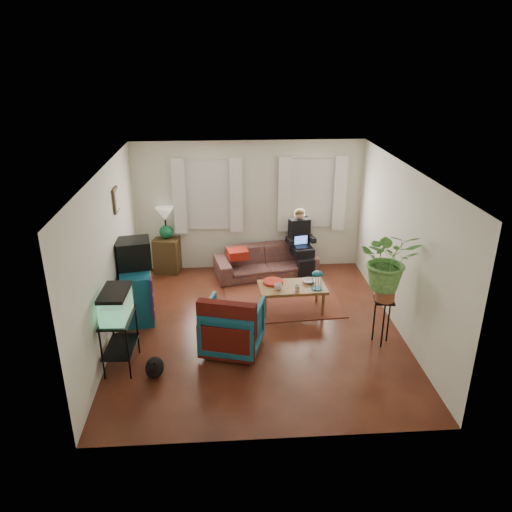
{
  "coord_description": "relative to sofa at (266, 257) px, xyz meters",
  "views": [
    {
      "loc": [
        -0.51,
        -7.01,
        4.19
      ],
      "look_at": [
        0.0,
        0.4,
        1.1
      ],
      "focal_mm": 35.0,
      "sensor_mm": 36.0,
      "label": 1
    }
  ],
  "objects": [
    {
      "name": "area_rug",
      "position": [
        0.2,
        -1.1,
        -0.38
      ],
      "size": [
        2.11,
        1.74,
        0.01
      ],
      "primitive_type": "cube",
      "rotation": [
        0.0,
        0.0,
        0.07
      ],
      "color": "brown",
      "rests_on": "floor"
    },
    {
      "name": "aquarium_stand",
      "position": [
        -2.31,
        -2.95,
        0.01
      ],
      "size": [
        0.42,
        0.72,
        0.79
      ],
      "primitive_type": "cube",
      "rotation": [
        0.0,
        0.0,
        -0.04
      ],
      "color": "black",
      "rests_on": "floor"
    },
    {
      "name": "curtains_right",
      "position": [
        0.94,
        0.35,
        1.16
      ],
      "size": [
        1.36,
        0.06,
        1.5
      ],
      "primitive_type": "cube",
      "color": "white",
      "rests_on": "wall_back"
    },
    {
      "name": "crt_tv",
      "position": [
        -2.3,
        -1.4,
        0.71
      ],
      "size": [
        0.61,
        0.57,
        0.46
      ],
      "primitive_type": "cube",
      "rotation": [
        0.0,
        0.0,
        0.18
      ],
      "color": "black",
      "rests_on": "dresser"
    },
    {
      "name": "floor",
      "position": [
        -0.31,
        -2.05,
        -0.39
      ],
      "size": [
        4.5,
        5.0,
        0.01
      ],
      "primitive_type": "cube",
      "color": "#4F2B14",
      "rests_on": "ground"
    },
    {
      "name": "snack_tray",
      "position": [
        0.0,
        -1.36,
        0.1
      ],
      "size": [
        0.36,
        0.36,
        0.04
      ],
      "primitive_type": "cylinder",
      "rotation": [
        0.0,
        0.0,
        0.04
      ],
      "color": "#B21414",
      "rests_on": "coffee_table"
    },
    {
      "name": "potted_plant",
      "position": [
        1.54,
        -2.62,
        0.86
      ],
      "size": [
        0.95,
        0.86,
        0.93
      ],
      "primitive_type": "imported",
      "rotation": [
        0.0,
        0.0,
        -0.17
      ],
      "color": "#599947",
      "rests_on": "plant_stand"
    },
    {
      "name": "ceiling",
      "position": [
        -0.31,
        -2.05,
        2.21
      ],
      "size": [
        4.5,
        5.0,
        0.01
      ],
      "primitive_type": "cube",
      "color": "white",
      "rests_on": "wall_back"
    },
    {
      "name": "cup_b",
      "position": [
        0.38,
        -1.68,
        0.13
      ],
      "size": [
        0.11,
        0.11,
        0.1
      ],
      "primitive_type": "imported",
      "rotation": [
        0.0,
        0.0,
        0.04
      ],
      "color": "beige",
      "rests_on": "coffee_table"
    },
    {
      "name": "serape_throw",
      "position": [
        -0.82,
        -2.95,
        0.21
      ],
      "size": [
        0.87,
        0.42,
        0.69
      ],
      "primitive_type": "cube",
      "rotation": [
        0.0,
        0.0,
        -0.28
      ],
      "color": "#9E0A0A",
      "rests_on": "armchair"
    },
    {
      "name": "wall_back",
      "position": [
        -0.31,
        0.45,
        0.91
      ],
      "size": [
        4.5,
        0.01,
        2.6
      ],
      "primitive_type": "cube",
      "color": "silver",
      "rests_on": "floor"
    },
    {
      "name": "wall_front",
      "position": [
        -0.31,
        -4.55,
        0.91
      ],
      "size": [
        4.5,
        0.01,
        2.6
      ],
      "primitive_type": "cube",
      "color": "silver",
      "rests_on": "floor"
    },
    {
      "name": "seated_person",
      "position": [
        0.7,
        0.13,
        0.2
      ],
      "size": [
        0.6,
        0.69,
        1.18
      ],
      "primitive_type": null,
      "rotation": [
        0.0,
        0.0,
        0.19
      ],
      "color": "black",
      "rests_on": "sofa"
    },
    {
      "name": "wall_right",
      "position": [
        1.94,
        -2.05,
        0.91
      ],
      "size": [
        0.01,
        5.0,
        2.6
      ],
      "primitive_type": "cube",
      "color": "silver",
      "rests_on": "floor"
    },
    {
      "name": "cup_a",
      "position": [
        0.06,
        -1.61,
        0.13
      ],
      "size": [
        0.13,
        0.13,
        0.1
      ],
      "primitive_type": "imported",
      "rotation": [
        0.0,
        0.0,
        0.04
      ],
      "color": "white",
      "rests_on": "coffee_table"
    },
    {
      "name": "dresser",
      "position": [
        -2.3,
        -1.5,
        0.05
      ],
      "size": [
        0.65,
        1.04,
        0.87
      ],
      "primitive_type": "cube",
      "rotation": [
        0.0,
        0.0,
        0.18
      ],
      "color": "#116566",
      "rests_on": "floor"
    },
    {
      "name": "armchair",
      "position": [
        -0.73,
        -2.64,
        0.03
      ],
      "size": [
        1.0,
        0.97,
        0.84
      ],
      "primitive_type": "imported",
      "rotation": [
        0.0,
        0.0,
        2.86
      ],
      "color": "#12546D",
      "rests_on": "floor"
    },
    {
      "name": "birdcage",
      "position": [
        0.71,
        -1.64,
        0.24
      ],
      "size": [
        0.19,
        0.19,
        0.33
      ],
      "primitive_type": null,
      "rotation": [
        0.0,
        0.0,
        0.04
      ],
      "color": "#115B6B",
      "rests_on": "coffee_table"
    },
    {
      "name": "sofa",
      "position": [
        0.0,
        0.0,
        0.0
      ],
      "size": [
        2.09,
        1.14,
        0.78
      ],
      "primitive_type": "imported",
      "rotation": [
        0.0,
        0.0,
        0.19
      ],
      "color": "brown",
      "rests_on": "floor"
    },
    {
      "name": "picture_frame",
      "position": [
        -2.53,
        -1.2,
        1.56
      ],
      "size": [
        0.04,
        0.32,
        0.4
      ],
      "primitive_type": "cube",
      "color": "#3D2616",
      "rests_on": "wall_left"
    },
    {
      "name": "coffee_table",
      "position": [
        0.32,
        -1.5,
        -0.15
      ],
      "size": [
        1.16,
        0.66,
        0.47
      ],
      "primitive_type": "cube",
      "rotation": [
        0.0,
        0.0,
        0.04
      ],
      "color": "brown",
      "rests_on": "floor"
    },
    {
      "name": "wall_left",
      "position": [
        -2.56,
        -2.05,
        0.91
      ],
      "size": [
        0.01,
        5.0,
        2.6
      ],
      "primitive_type": "cube",
      "color": "silver",
      "rests_on": "floor"
    },
    {
      "name": "black_cat",
      "position": [
        -1.82,
        -3.23,
        -0.22
      ],
      "size": [
        0.26,
        0.39,
        0.33
      ],
      "primitive_type": "ellipsoid",
      "rotation": [
        0.0,
        0.0,
        -0.02
      ],
      "color": "black",
      "rests_on": "floor"
    },
    {
      "name": "aquarium",
      "position": [
        -2.31,
        -2.95,
        0.61
      ],
      "size": [
        0.38,
        0.66,
        0.42
      ],
      "primitive_type": "cube",
      "rotation": [
        0.0,
        0.0,
        -0.04
      ],
      "color": "#7FD899",
      "rests_on": "aquarium_stand"
    },
    {
      "name": "side_table",
      "position": [
        -1.96,
        0.35,
        -0.03
      ],
      "size": [
        0.56,
        0.56,
        0.71
      ],
      "primitive_type": "cube",
      "rotation": [
        0.0,
        0.0,
        -0.18
      ],
      "color": "#3D2717",
      "rests_on": "floor"
    },
    {
      "name": "curtains_left",
      "position": [
        -1.11,
        0.35,
        1.16
      ],
      "size": [
        1.36,
        0.06,
        1.5
      ],
      "primitive_type": "cube",
      "color": "white",
      "rests_on": "wall_back"
    },
    {
      "name": "bowl",
      "position": [
        0.62,
        -1.38,
        0.11
      ],
      "size": [
        0.23,
        0.23,
        0.06
      ],
      "primitive_type": "imported",
      "rotation": [
        0.0,
        0.0,
        0.04
      ],
      "color": "white",
      "rests_on": "coffee_table"
    },
    {
      "name": "table_lamp",
      "position": [
        -1.96,
        0.35,
        0.62
      ],
      "size": [
        0.42,
        0.42,
        0.65
      ],
      "primitive_type": null,
      "rotation": [
        0.0,
        0.0,
        -0.18
      ],
      "color": "white",
      "rests_on": "side_table"
    },
    {
      "name": "plant_stand",
      "position": [
        1.54,
        -2.62,
        -0.02
      ],
      "size": [
        0.36,
        0.36,
        0.74
      ],
      "primitive_type": "cube",
      "rotation": [
        0.0,
        0.0,
        -0.17
      ],
      "color": "black",
      "rests_on": "floor"
    },
    {
      "name": "window_left",
      "position": [
        -1.11,
        0.43,
        1.16
      ],
      "size": [
        1.08,
        0.04,
        1.38
      ],
      "primitive_type": "cube",
      "color": "white",
      "rests_on": "wall_back"
    },
    {
      "name": "window_right",
      "position": [
        0.94,
        0.43,
        1.16
      ],
      "size": [
        1.08,
        0.04,
        1.38
      ],
      "primitive_type": "cube",
      "color": "white",
      "rests_on": "wall_back"
    }
  ]
}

